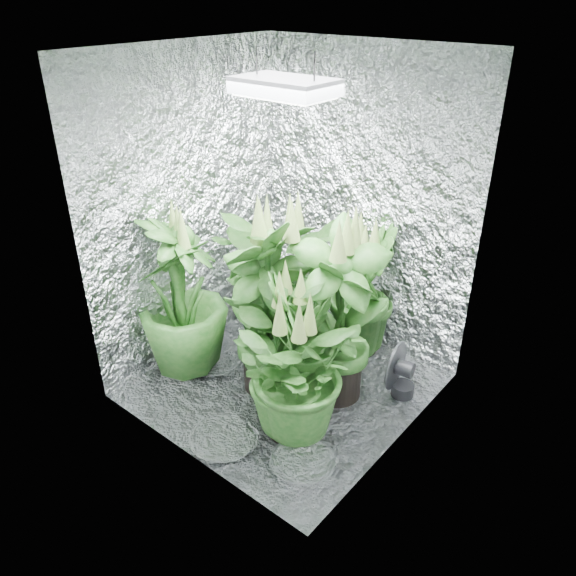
{
  "coord_description": "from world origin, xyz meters",
  "views": [
    {
      "loc": [
        1.84,
        -2.2,
        2.27
      ],
      "look_at": [
        0.02,
        0.0,
        0.72
      ],
      "focal_mm": 35.0,
      "sensor_mm": 36.0,
      "label": 1
    }
  ],
  "objects_px": {
    "grow_lamp": "(285,87)",
    "plant_g": "(299,345)",
    "circulation_fan": "(400,374)",
    "plant_a": "(286,283)",
    "plant_d": "(181,297)",
    "plant_e": "(291,371)",
    "plant_f": "(268,306)",
    "plant_c": "(363,291)",
    "plant_b": "(339,317)"
  },
  "relations": [
    {
      "from": "plant_c",
      "to": "circulation_fan",
      "type": "bearing_deg",
      "value": -29.18
    },
    {
      "from": "plant_a",
      "to": "plant_e",
      "type": "distance_m",
      "value": 0.81
    },
    {
      "from": "plant_b",
      "to": "plant_e",
      "type": "relative_size",
      "value": 1.33
    },
    {
      "from": "grow_lamp",
      "to": "plant_c",
      "type": "distance_m",
      "value": 1.51
    },
    {
      "from": "plant_e",
      "to": "grow_lamp",
      "type": "bearing_deg",
      "value": 133.75
    },
    {
      "from": "plant_a",
      "to": "circulation_fan",
      "type": "relative_size",
      "value": 3.43
    },
    {
      "from": "grow_lamp",
      "to": "circulation_fan",
      "type": "bearing_deg",
      "value": 32.7
    },
    {
      "from": "plant_c",
      "to": "plant_e",
      "type": "bearing_deg",
      "value": -80.74
    },
    {
      "from": "plant_e",
      "to": "plant_c",
      "type": "bearing_deg",
      "value": 99.26
    },
    {
      "from": "plant_e",
      "to": "circulation_fan",
      "type": "bearing_deg",
      "value": 66.39
    },
    {
      "from": "plant_f",
      "to": "circulation_fan",
      "type": "distance_m",
      "value": 0.92
    },
    {
      "from": "plant_a",
      "to": "plant_c",
      "type": "xyz_separation_m",
      "value": [
        0.38,
        0.35,
        -0.08
      ]
    },
    {
      "from": "plant_a",
      "to": "circulation_fan",
      "type": "height_order",
      "value": "plant_a"
    },
    {
      "from": "circulation_fan",
      "to": "plant_a",
      "type": "bearing_deg",
      "value": 179.23
    },
    {
      "from": "plant_d",
      "to": "plant_e",
      "type": "distance_m",
      "value": 0.94
    },
    {
      "from": "plant_d",
      "to": "plant_g",
      "type": "distance_m",
      "value": 0.84
    },
    {
      "from": "plant_c",
      "to": "plant_d",
      "type": "relative_size",
      "value": 0.88
    },
    {
      "from": "grow_lamp",
      "to": "plant_e",
      "type": "bearing_deg",
      "value": -46.25
    },
    {
      "from": "plant_c",
      "to": "grow_lamp",
      "type": "bearing_deg",
      "value": -102.43
    },
    {
      "from": "plant_f",
      "to": "plant_d",
      "type": "bearing_deg",
      "value": -161.0
    },
    {
      "from": "plant_b",
      "to": "circulation_fan",
      "type": "distance_m",
      "value": 0.56
    },
    {
      "from": "grow_lamp",
      "to": "plant_d",
      "type": "xyz_separation_m",
      "value": [
        -0.64,
        -0.26,
        -1.3
      ]
    },
    {
      "from": "plant_c",
      "to": "plant_f",
      "type": "relative_size",
      "value": 0.79
    },
    {
      "from": "plant_c",
      "to": "circulation_fan",
      "type": "xyz_separation_m",
      "value": [
        0.46,
        -0.26,
        -0.31
      ]
    },
    {
      "from": "grow_lamp",
      "to": "plant_a",
      "type": "height_order",
      "value": "grow_lamp"
    },
    {
      "from": "plant_a",
      "to": "plant_b",
      "type": "height_order",
      "value": "plant_b"
    },
    {
      "from": "grow_lamp",
      "to": "circulation_fan",
      "type": "height_order",
      "value": "grow_lamp"
    },
    {
      "from": "plant_d",
      "to": "plant_g",
      "type": "xyz_separation_m",
      "value": [
        0.82,
        0.16,
        -0.09
      ]
    },
    {
      "from": "plant_f",
      "to": "plant_c",
      "type": "bearing_deg",
      "value": 72.68
    },
    {
      "from": "grow_lamp",
      "to": "plant_a",
      "type": "relative_size",
      "value": 0.41
    },
    {
      "from": "plant_f",
      "to": "plant_a",
      "type": "bearing_deg",
      "value": 113.58
    },
    {
      "from": "plant_d",
      "to": "circulation_fan",
      "type": "distance_m",
      "value": 1.44
    },
    {
      "from": "plant_c",
      "to": "plant_g",
      "type": "height_order",
      "value": "plant_c"
    },
    {
      "from": "plant_a",
      "to": "circulation_fan",
      "type": "distance_m",
      "value": 0.93
    },
    {
      "from": "grow_lamp",
      "to": "plant_e",
      "type": "height_order",
      "value": "grow_lamp"
    },
    {
      "from": "plant_e",
      "to": "plant_f",
      "type": "height_order",
      "value": "plant_f"
    },
    {
      "from": "plant_a",
      "to": "plant_b",
      "type": "xyz_separation_m",
      "value": [
        0.53,
        -0.15,
        0.01
      ]
    },
    {
      "from": "plant_g",
      "to": "plant_f",
      "type": "bearing_deg",
      "value": 173.6
    },
    {
      "from": "grow_lamp",
      "to": "plant_e",
      "type": "relative_size",
      "value": 0.55
    },
    {
      "from": "grow_lamp",
      "to": "plant_f",
      "type": "bearing_deg",
      "value": -139.77
    },
    {
      "from": "plant_c",
      "to": "plant_f",
      "type": "bearing_deg",
      "value": -107.32
    },
    {
      "from": "plant_g",
      "to": "plant_d",
      "type": "bearing_deg",
      "value": -168.82
    },
    {
      "from": "plant_e",
      "to": "plant_g",
      "type": "relative_size",
      "value": 0.94
    },
    {
      "from": "plant_g",
      "to": "circulation_fan",
      "type": "xyz_separation_m",
      "value": [
        0.41,
        0.48,
        -0.29
      ]
    },
    {
      "from": "plant_e",
      "to": "plant_f",
      "type": "distance_m",
      "value": 0.47
    },
    {
      "from": "grow_lamp",
      "to": "plant_g",
      "type": "height_order",
      "value": "grow_lamp"
    },
    {
      "from": "grow_lamp",
      "to": "plant_e",
      "type": "xyz_separation_m",
      "value": [
        0.3,
        -0.31,
        -1.4
      ]
    },
    {
      "from": "grow_lamp",
      "to": "plant_a",
      "type": "xyz_separation_m",
      "value": [
        -0.24,
        0.29,
        -1.28
      ]
    },
    {
      "from": "circulation_fan",
      "to": "plant_c",
      "type": "bearing_deg",
      "value": 143.54
    },
    {
      "from": "grow_lamp",
      "to": "plant_f",
      "type": "height_order",
      "value": "grow_lamp"
    }
  ]
}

